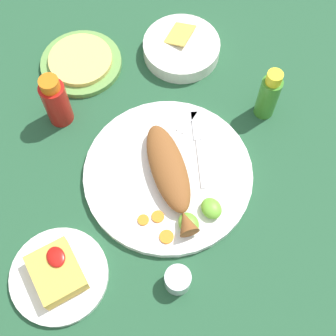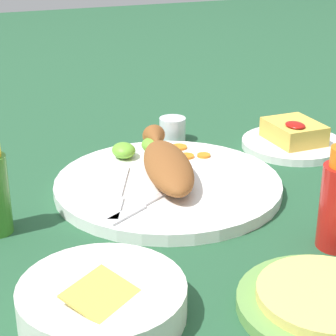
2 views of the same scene
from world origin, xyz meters
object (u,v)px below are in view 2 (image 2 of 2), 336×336
at_px(side_plate_fries, 293,144).
at_px(tortilla_plate, 324,305).
at_px(guacamole_bowl, 102,298).
at_px(main_plate, 168,185).
at_px(fork_near, 146,203).
at_px(fried_fish, 167,164).
at_px(fork_far, 119,195).
at_px(salt_cup, 172,131).

bearing_deg(side_plate_fries, tortilla_plate, -29.48).
bearing_deg(guacamole_bowl, main_plate, 145.09).
distance_m(fork_near, side_plate_fries, 0.38).
height_order(main_plate, fried_fish, fried_fish).
bearing_deg(side_plate_fries, fork_far, -73.50).
bearing_deg(fork_far, tortilla_plate, 46.15).
height_order(fork_near, side_plate_fries, fork_near).
bearing_deg(fried_fish, guacamole_bowl, -21.51).
distance_m(fried_fish, salt_cup, 0.21).
distance_m(main_plate, fork_far, 0.09).
height_order(fried_fish, side_plate_fries, fried_fish).
relative_size(main_plate, guacamole_bowl, 1.94).
distance_m(fried_fish, tortilla_plate, 0.37).
relative_size(fork_near, fork_far, 0.97).
bearing_deg(salt_cup, main_plate, -24.71).
distance_m(fork_far, salt_cup, 0.30).
height_order(main_plate, guacamole_bowl, guacamole_bowl).
relative_size(fork_near, tortilla_plate, 0.87).
bearing_deg(fried_fish, side_plate_fries, 116.92).
bearing_deg(salt_cup, fried_fish, -25.41).
height_order(fork_far, tortilla_plate, fork_far).
distance_m(fork_near, guacamole_bowl, 0.24).
relative_size(salt_cup, side_plate_fries, 0.27).
distance_m(fork_near, salt_cup, 0.31).
distance_m(fork_near, tortilla_plate, 0.30).
relative_size(side_plate_fries, tortilla_plate, 0.98).
bearing_deg(fork_near, fork_far, -84.79).
relative_size(main_plate, tortilla_plate, 1.85).
bearing_deg(main_plate, salt_cup, 155.29).
relative_size(side_plate_fries, guacamole_bowl, 1.03).
bearing_deg(guacamole_bowl, salt_cup, 149.24).
distance_m(fork_far, side_plate_fries, 0.39).
bearing_deg(fork_far, salt_cup, 166.64).
xyz_separation_m(side_plate_fries, guacamole_bowl, (0.35, -0.47, 0.01)).
distance_m(fork_far, tortilla_plate, 0.35).
distance_m(main_plate, side_plate_fries, 0.30).
bearing_deg(salt_cup, guacamole_bowl, -30.76).
xyz_separation_m(main_plate, tortilla_plate, (0.36, 0.04, -0.00)).
relative_size(fork_far, salt_cup, 3.47).
bearing_deg(fork_far, guacamole_bowl, 3.00).
xyz_separation_m(fried_fish, fork_near, (0.08, -0.06, -0.02)).
xyz_separation_m(fork_near, side_plate_fries, (-0.15, 0.35, -0.01)).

